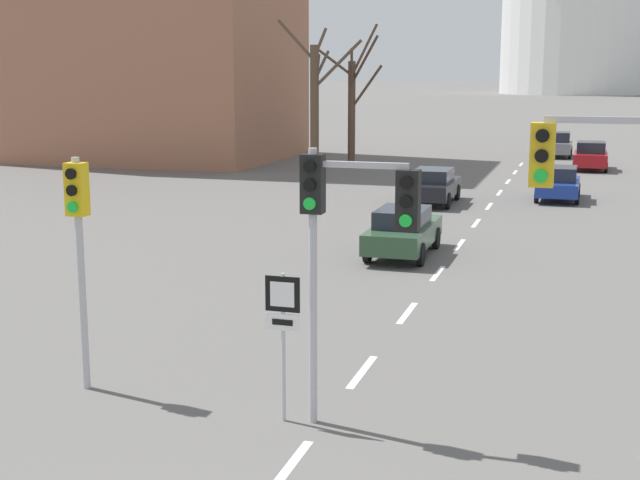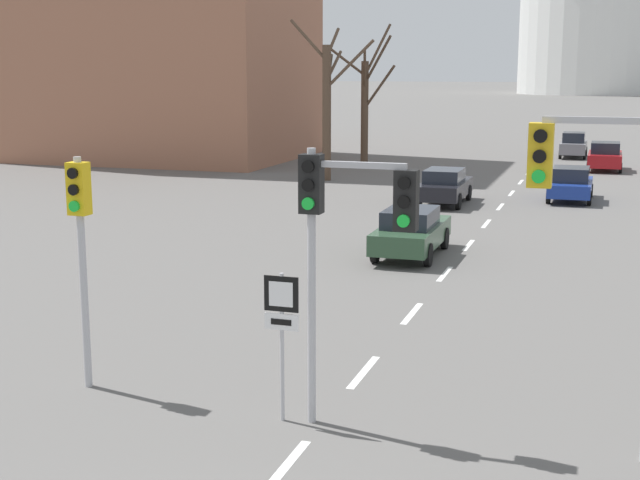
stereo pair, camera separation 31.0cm
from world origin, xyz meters
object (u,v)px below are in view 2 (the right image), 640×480
Objects in this scene: sedan_near_left at (571,184)px; sedan_far_right at (605,156)px; traffic_signal_near_left at (81,228)px; sedan_far_left at (411,231)px; sedan_mid_centre at (574,145)px; traffic_signal_near_right at (620,194)px; traffic_signal_centre_tall at (344,220)px; sedan_near_right at (445,186)px; route_sign_post at (282,321)px.

sedan_near_left is 1.01× the size of sedan_far_right.
traffic_signal_near_left is 14.12m from sedan_far_left.
traffic_signal_near_left is at bearing -102.22° from sedan_far_right.
traffic_signal_near_left is at bearing -103.45° from sedan_far_left.
sedan_mid_centre is (-0.73, 20.69, 0.07)m from sedan_near_left.
sedan_far_left is (-6.04, 13.80, -3.29)m from traffic_signal_near_right.
traffic_signal_centre_tall reaches higher than sedan_mid_centre.
sedan_near_right is (-2.84, 25.24, -2.70)m from traffic_signal_centre_tall.
traffic_signal_near_left is 1.69× the size of route_sign_post.
traffic_signal_near_right is 28.22m from sedan_near_left.
sedan_mid_centre is at bearing 92.03° from sedan_near_left.
traffic_signal_centre_tall is 1.03× the size of sedan_far_left.
sedan_near_left is at bearing 73.21° from sedan_far_left.
route_sign_post is 28.38m from sedan_near_left.
traffic_signal_near_right reaches higher than route_sign_post.
traffic_signal_near_right reaches higher than sedan_near_right.
sedan_near_right is at bearing -112.38° from sedan_far_right.
sedan_mid_centre is (6.78, 48.41, -2.20)m from traffic_signal_near_left.
traffic_signal_centre_tall is at bearing -94.89° from sedan_near_left.
traffic_signal_near_left reaches higher than sedan_far_right.
traffic_signal_near_left is 48.93m from sedan_mid_centre.
traffic_signal_near_left is 41.95m from sedan_far_right.
traffic_signal_centre_tall reaches higher than sedan_near_right.
sedan_far_left reaches higher than sedan_near_left.
traffic_signal_centre_tall is 5.14m from traffic_signal_near_left.
traffic_signal_near_right reaches higher than traffic_signal_centre_tall.
traffic_signal_near_left is 1.04× the size of sedan_mid_centre.
sedan_far_right is at bearing 84.15° from sedan_near_left.
traffic_signal_centre_tall is at bearing -91.96° from sedan_mid_centre.
sedan_near_right is (-1.79, 25.34, -0.94)m from route_sign_post.
traffic_signal_centre_tall is 48.84m from sedan_mid_centre.
traffic_signal_centre_tall is 1.02× the size of sedan_near_right.
sedan_far_right is at bearing 67.62° from sedan_near_right.
traffic_signal_centre_tall is 1.11× the size of sedan_near_left.
traffic_signal_near_right is (4.17, 0.09, 0.59)m from traffic_signal_centre_tall.
sedan_mid_centre is (-2.50, 48.65, -3.26)m from traffic_signal_near_right.
sedan_near_left is 1.01× the size of sedan_mid_centre.
traffic_signal_centre_tall reaches higher than route_sign_post.
sedan_near_right is at bearing -151.82° from sedan_near_left.
traffic_signal_near_left reaches higher than sedan_near_left.
sedan_mid_centre is 35.03m from sedan_far_left.
traffic_signal_near_right reaches higher than sedan_near_left.
sedan_near_right is (2.27, 24.91, -2.23)m from traffic_signal_near_left.
sedan_near_left is (-1.77, 27.96, -3.33)m from traffic_signal_near_right.
sedan_near_right is at bearing 84.79° from traffic_signal_near_left.
traffic_signal_near_left is at bearing -105.16° from sedan_near_left.
sedan_mid_centre is at bearing 88.04° from traffic_signal_centre_tall.
traffic_signal_near_left reaches higher than route_sign_post.
route_sign_post is (-5.22, -0.19, -2.34)m from traffic_signal_near_right.
sedan_mid_centre is 7.76m from sedan_far_right.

